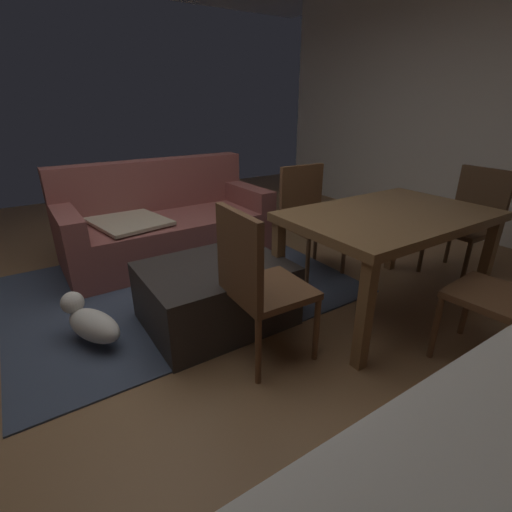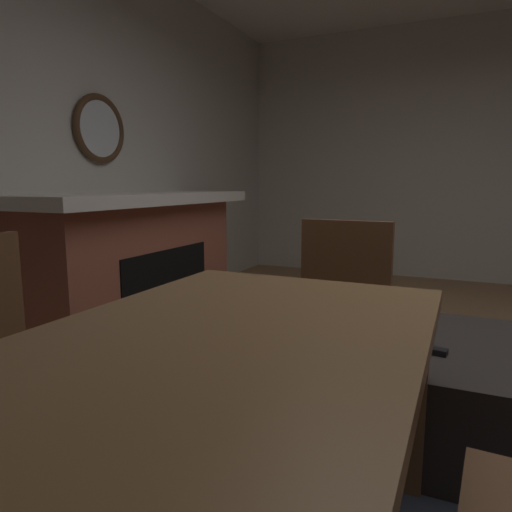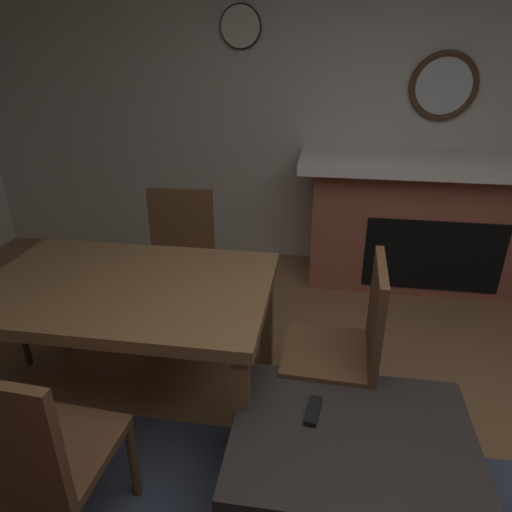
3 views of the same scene
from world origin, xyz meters
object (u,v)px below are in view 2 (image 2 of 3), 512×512
(round_wall_mirror, at_px, (100,129))
(ottoman_coffee_table, at_px, (447,390))
(tv_remote, at_px, (426,349))
(dining_chair_west, at_px, (338,309))
(fireplace, at_px, (136,261))
(dining_table, at_px, (225,366))
(small_dog, at_px, (487,349))

(round_wall_mirror, distance_m, ottoman_coffee_table, 2.89)
(round_wall_mirror, height_order, ottoman_coffee_table, round_wall_mirror)
(round_wall_mirror, distance_m, tv_remote, 2.76)
(round_wall_mirror, height_order, dining_chair_west, round_wall_mirror)
(round_wall_mirror, relative_size, dining_chair_west, 0.55)
(fireplace, bearing_deg, round_wall_mirror, -90.00)
(round_wall_mirror, bearing_deg, dining_table, 48.46)
(small_dog, bearing_deg, dining_chair_west, -40.37)
(fireplace, bearing_deg, ottoman_coffee_table, 73.27)
(fireplace, distance_m, dining_table, 2.47)
(round_wall_mirror, xyz_separation_m, dining_table, (1.78, 2.00, -0.85))
(ottoman_coffee_table, relative_size, small_dog, 1.98)
(fireplace, height_order, dining_chair_west, fireplace)
(tv_remote, distance_m, dining_table, 1.06)
(fireplace, height_order, tv_remote, fireplace)
(round_wall_mirror, bearing_deg, ottoman_coffee_table, 75.10)
(dining_chair_west, bearing_deg, ottoman_coffee_table, 91.03)
(dining_chair_west, xyz_separation_m, small_dog, (-0.80, 0.68, -0.36))
(round_wall_mirror, relative_size, small_dog, 1.06)
(fireplace, xyz_separation_m, dining_table, (1.78, 1.72, 0.13))
(round_wall_mirror, relative_size, dining_table, 0.36)
(round_wall_mirror, bearing_deg, small_dog, 92.65)
(tv_remote, height_order, small_dog, tv_remote)
(dining_table, bearing_deg, round_wall_mirror, -131.54)
(ottoman_coffee_table, bearing_deg, tv_remote, -28.42)
(tv_remote, bearing_deg, dining_table, -14.83)
(small_dog, bearing_deg, ottoman_coffee_table, -13.31)
(tv_remote, height_order, dining_chair_west, dining_chair_west)
(round_wall_mirror, relative_size, ottoman_coffee_table, 0.54)
(fireplace, relative_size, dining_chair_west, 2.24)
(fireplace, xyz_separation_m, tv_remote, (0.82, 2.13, -0.09))
(fireplace, distance_m, ottoman_coffee_table, 2.33)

